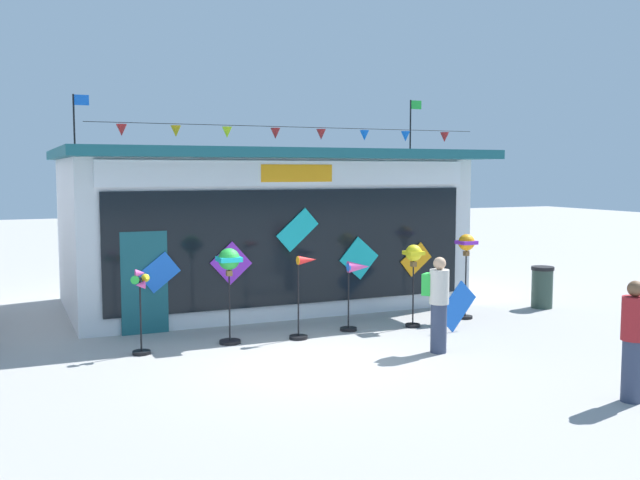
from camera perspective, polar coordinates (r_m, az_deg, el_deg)
name	(u,v)px	position (r m, az deg, el deg)	size (l,w,h in m)	color
ground_plane	(314,361)	(12.16, -0.49, -9.57)	(80.00, 80.00, 0.00)	#9E9B99
kite_shop_building	(260,226)	(17.32, -4.75, 1.09)	(9.23, 5.66, 4.99)	silver
wind_spinner_far_left	(141,302)	(12.77, -14.00, -4.76)	(0.35, 0.31, 1.49)	black
wind_spinner_left	(229,269)	(13.22, -7.20, -2.27)	(0.40, 0.40, 1.76)	black
wind_spinner_center_left	(303,290)	(13.59, -1.34, -4.01)	(0.54, 0.35, 1.58)	black
wind_spinner_center_right	(356,280)	(14.31, 2.86, -3.21)	(0.63, 0.34, 1.38)	black
wind_spinner_right	(413,261)	(14.65, 7.40, -1.68)	(0.34, 0.34, 1.68)	black
wind_spinner_far_right	(466,251)	(15.65, 11.49, -0.84)	(0.36, 0.36, 1.82)	black
person_near_camera	(633,340)	(10.80, 23.53, -7.29)	(0.34, 0.34, 1.68)	#333D56
person_mid_plaza	(438,302)	(12.72, 9.30, -4.87)	(0.44, 0.47, 1.68)	#333D56
trash_bin	(542,287)	(17.45, 17.15, -3.57)	(0.52, 0.52, 0.96)	#2D4238
display_kite_on_ground	(457,306)	(14.54, 10.76, -5.17)	(0.50, 0.03, 0.91)	blue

